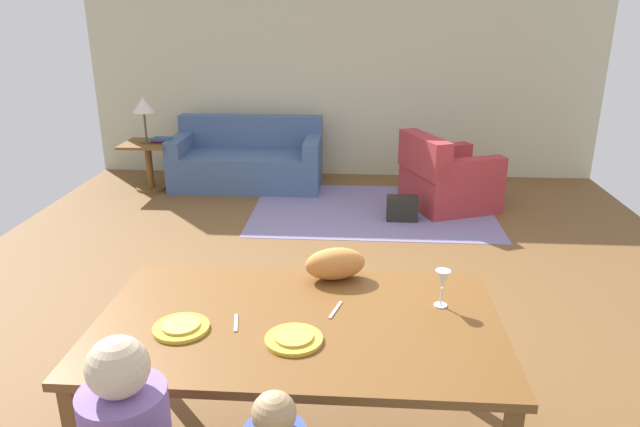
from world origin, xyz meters
TOP-DOWN VIEW (x-y plane):
  - ground_plane at (0.00, 0.51)m, footprint 6.47×6.21m
  - back_wall at (0.00, 3.66)m, footprint 6.47×0.10m
  - dining_table at (-0.03, -1.53)m, footprint 1.86×1.08m
  - plate_near_man at (-0.54, -1.65)m, footprint 0.25×0.25m
  - pizza_near_man at (-0.54, -1.65)m, footprint 0.17×0.17m
  - plate_near_child at (-0.03, -1.71)m, footprint 0.25×0.25m
  - pizza_near_child at (-0.03, -1.71)m, footprint 0.17×0.17m
  - wine_glass at (0.64, -1.35)m, footprint 0.07×0.07m
  - fork at (-0.31, -1.58)m, footprint 0.04×0.15m
  - knife at (0.14, -1.43)m, footprint 0.06×0.17m
  - cat at (0.12, -1.09)m, footprint 0.35×0.24m
  - area_rug at (0.39, 2.18)m, footprint 2.60×1.80m
  - couch at (-1.14, 3.04)m, footprint 1.80×0.86m
  - armchair at (1.19, 2.36)m, footprint 1.12×1.11m
  - side_table at (-2.30, 2.78)m, footprint 0.56×0.56m
  - table_lamp at (-2.30, 2.78)m, footprint 0.26×0.26m
  - book_lower at (-2.13, 2.83)m, footprint 0.22×0.16m
  - book_upper at (-2.12, 2.80)m, footprint 0.22×0.16m
  - handbag at (0.69, 1.88)m, footprint 0.32×0.16m

SIDE VIEW (x-z plane):
  - ground_plane at x=0.00m, z-range -0.02..0.00m
  - area_rug at x=0.39m, z-range 0.00..0.01m
  - handbag at x=0.69m, z-range 0.00..0.26m
  - couch at x=-1.14m, z-range -0.11..0.71m
  - armchair at x=1.19m, z-range -0.09..0.73m
  - side_table at x=-2.30m, z-range 0.09..0.67m
  - book_lower at x=-2.13m, z-range 0.58..0.61m
  - book_upper at x=-2.12m, z-range 0.61..0.64m
  - dining_table at x=-0.03m, z-range 0.32..1.08m
  - fork at x=-0.31m, z-range 0.76..0.77m
  - knife at x=0.14m, z-range 0.76..0.77m
  - plate_near_man at x=-0.54m, z-range 0.76..0.78m
  - plate_near_child at x=-0.03m, z-range 0.76..0.78m
  - pizza_near_man at x=-0.54m, z-range 0.78..0.79m
  - pizza_near_child at x=-0.03m, z-range 0.78..0.79m
  - cat at x=0.12m, z-range 0.76..0.93m
  - wine_glass at x=0.64m, z-range 0.80..0.99m
  - table_lamp at x=-2.30m, z-range 0.74..1.28m
  - back_wall at x=0.00m, z-range 0.00..2.70m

